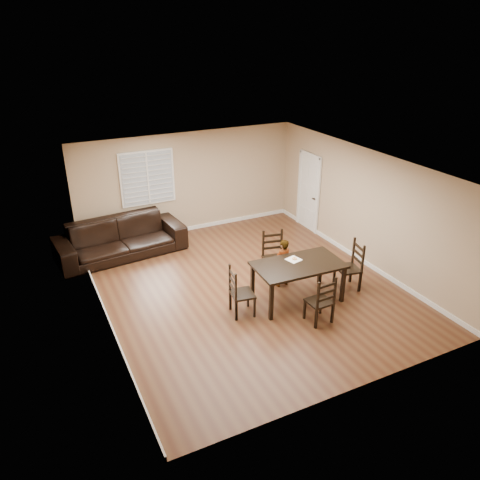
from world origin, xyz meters
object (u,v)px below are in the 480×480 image
Objects in this scene: sofa at (121,238)px; dining_table at (298,268)px; donut at (295,258)px; child at (283,263)px; chair_far at (323,304)px; chair_near at (273,256)px; chair_left at (236,294)px; chair_right at (354,267)px.

dining_table is at bearing -58.90° from sofa.
child is at bearing 90.25° from donut.
chair_near is at bearing -95.56° from chair_far.
child is 4.10m from sofa.
chair_near is 10.89× the size of donut.
chair_near is (0.07, 1.13, -0.26)m from dining_table.
chair_left is at bearing 16.21° from child.
dining_table is 18.32× the size of donut.
dining_table is 4.59m from sofa.
chair_left is 0.94× the size of child.
dining_table is at bearing -82.20° from chair_right.
chair_right reaches higher than donut.
chair_far is 9.90× the size of donut.
child is at bearing -83.12° from chair_near.
chair_near is 3.79m from sofa.
chair_right is (1.28, -1.21, -0.01)m from chair_near.
child is at bearing -94.86° from chair_far.
dining_table is 1.38m from chair_right.
donut is at bearing -57.03° from sofa.
chair_far is 1.63m from chair_right.
sofa is (-4.10, 3.75, -0.04)m from chair_right.
chair_far is at bearing 81.44° from child.
chair_right is at bearing -48.15° from sofa.
chair_near is at bearing -44.89° from chair_left.
chair_far is 5.34m from sofa.
chair_near is 1.01× the size of chair_right.
chair_right reaches higher than chair_left.
dining_table is at bearing -81.67° from chair_near.
chair_far is at bearing -47.17° from chair_right.
donut is (0.06, 1.13, 0.41)m from chair_far.
sofa is at bearing 129.40° from dining_table.
chair_near is at bearing 87.43° from donut.
chair_left is 0.95× the size of chair_right.
donut is at bearing -80.54° from chair_near.
chair_near is 1.10× the size of chair_far.
child is at bearing -107.55° from chair_right.
chair_near is 0.49m from child.
chair_far reaches higher than dining_table.
chair_right is 0.35× the size of sofa.
chair_near is at bearing -47.68° from sofa.
child reaches higher than chair_right.
chair_near is 1.77m from chair_right.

